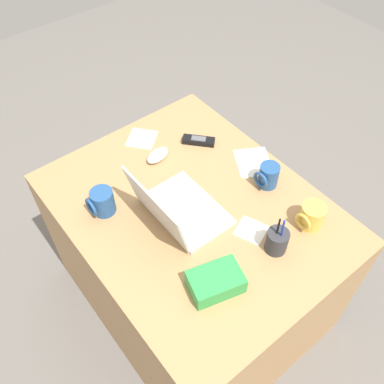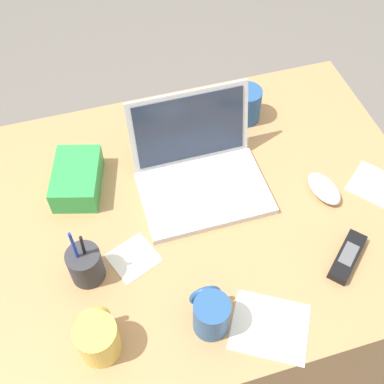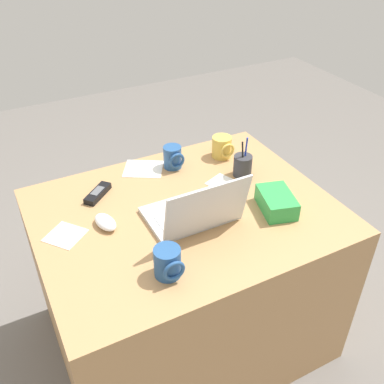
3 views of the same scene
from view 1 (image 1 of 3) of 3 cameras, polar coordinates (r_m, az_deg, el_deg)
The scene contains 13 objects.
ground_plane at distance 2.23m, azimuth 0.16°, elevation -13.71°, with size 6.00×6.00×0.00m, color slate.
desk at distance 1.91m, azimuth 0.18°, elevation -8.82°, with size 1.11×0.87×0.73m, color tan.
laptop at distance 1.55m, azimuth -1.95°, elevation -2.45°, with size 0.32×0.27×0.22m.
computer_mouse at distance 1.78m, azimuth -4.64°, elevation 4.96°, with size 0.06×0.11×0.04m, color white.
coffee_mug_white at distance 1.58m, azimuth 15.76°, elevation -3.13°, with size 0.09×0.10×0.10m.
coffee_mug_tall at distance 1.67m, azimuth 10.18°, elevation 2.15°, with size 0.08×0.09×0.10m.
coffee_mug_spare at distance 1.60m, azimuth -12.02°, elevation -1.33°, with size 0.09×0.10×0.10m.
cordless_phone at distance 1.85m, azimuth 0.90°, elevation 6.94°, with size 0.13×0.13×0.03m.
pen_holder at distance 1.49m, azimuth 11.36°, elevation -6.47°, with size 0.08×0.08×0.18m.
snack_bag at distance 1.40m, azimuth 3.20°, elevation -11.97°, with size 0.11×0.17×0.07m, color green.
paper_note_near_laptop at distance 1.89m, azimuth -6.77°, elevation 7.16°, with size 0.12×0.12×0.00m, color white.
paper_note_left at distance 1.79m, azimuth 8.26°, elevation 4.00°, with size 0.16×0.14×0.00m, color white.
paper_note_right at distance 1.56m, azimuth 7.96°, elevation -5.13°, with size 0.10×0.10×0.00m, color white.
Camera 1 is at (-0.78, 0.63, 1.99)m, focal length 39.60 mm.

